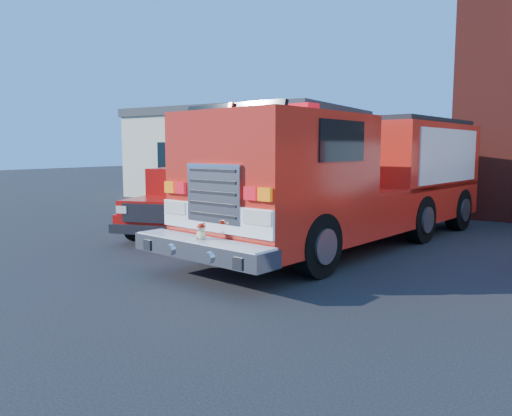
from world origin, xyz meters
The scene contains 4 objects.
ground centered at (0.00, 0.00, 0.00)m, with size 100.00×100.00×0.00m, color black.
side_building centered at (-9.00, 13.00, 2.20)m, with size 10.20×8.20×4.35m.
fire_engine centered at (0.36, 3.08, 1.67)m, with size 4.69×10.83×3.23m.
pickup_truck centered at (-4.33, 2.45, 0.87)m, with size 3.43×5.96×1.84m.
Camera 1 is at (4.68, -8.91, 2.36)m, focal length 35.00 mm.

